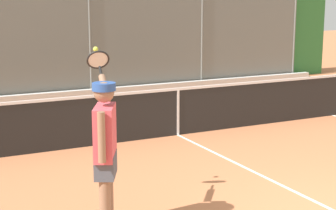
{
  "coord_description": "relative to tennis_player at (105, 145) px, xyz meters",
  "views": [
    {
      "loc": [
        4.84,
        4.32,
        2.71
      ],
      "look_at": [
        1.15,
        -3.06,
        1.05
      ],
      "focal_mm": 57.32,
      "sensor_mm": 36.0,
      "label": 1
    }
  ],
  "objects": [
    {
      "name": "tennis_net",
      "position": [
        -2.86,
        -3.69,
        -0.58
      ],
      "size": [
        10.59,
        0.09,
        1.07
      ],
      "color": "#2D2D2D",
      "rests_on": "ground"
    },
    {
      "name": "fence_backdrop",
      "position": [
        -2.86,
        -9.69,
        0.57
      ],
      "size": [
        17.64,
        1.37,
        3.31
      ],
      "color": "slate",
      "rests_on": "ground"
    },
    {
      "name": "tennis_player",
      "position": [
        0.0,
        0.0,
        0.0
      ],
      "size": [
        0.62,
        1.41,
        2.09
      ],
      "rotation": [
        0.0,
        0.0,
        -2.03
      ],
      "color": "silver",
      "rests_on": "ground"
    }
  ]
}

